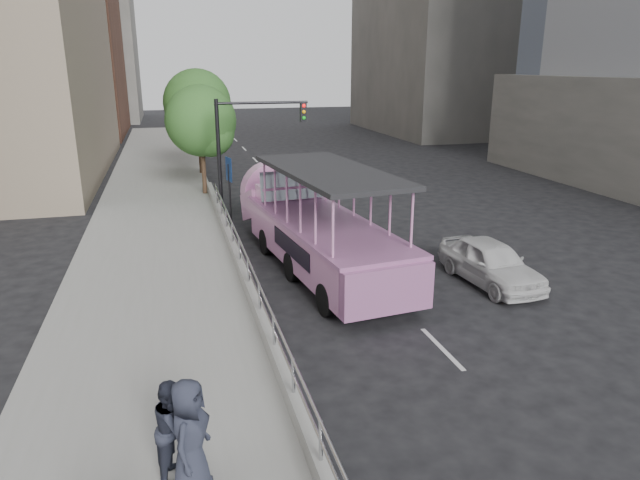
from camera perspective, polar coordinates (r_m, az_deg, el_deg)
The scene contains 13 objects.
ground at distance 15.68m, azimuth 5.49°, elevation -7.88°, with size 160.00×160.00×0.00m, color black.
sidewalk at distance 24.17m, azimuth -15.95°, elevation 0.94°, with size 5.50×80.00×0.30m, color gray.
kerb_wall at distance 16.58m, azimuth -7.11°, elevation -4.70°, with size 0.24×30.00×0.36m, color #A3A39E.
guardrail at distance 16.35m, azimuth -7.19°, elevation -2.54°, with size 0.07×22.00×0.71m.
duck_boat at distance 19.37m, azimuth -0.77°, elevation 1.27°, with size 3.82×10.94×3.56m.
car at distance 18.61m, azimuth 16.70°, elevation -2.15°, with size 1.66×4.10×1.40m, color silver.
pedestrian_mid at distance 9.70m, azimuth -14.38°, elevation -17.77°, with size 0.81×0.63×1.67m, color #282B3A.
pedestrian_far at distance 9.28m, azimuth -12.87°, elevation -18.64°, with size 0.92×0.60×1.88m, color #282B3A.
parking_sign at distance 23.88m, azimuth -9.04°, elevation 5.44°, with size 0.17×0.67×3.02m.
traffic_signal at distance 26.19m, azimuth -7.52°, elevation 10.14°, with size 4.20×0.32×5.20m.
street_tree_near at distance 29.40m, azimuth -11.61°, elevation 11.32°, with size 3.52×3.52×5.72m.
street_tree_far at distance 35.34m, azimuth -11.98°, elevation 13.00°, with size 3.97×3.97×6.45m.
midrise_stone_b at distance 78.13m, azimuth -24.20°, elevation 18.16°, with size 16.00×14.00×20.00m, color gray.
Camera 1 is at (-5.07, -13.29, 6.59)m, focal length 32.00 mm.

